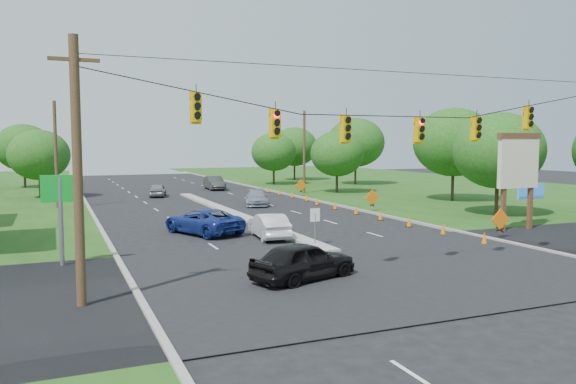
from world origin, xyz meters
name	(u,v)px	position (x,y,z in m)	size (l,w,h in m)	color
ground	(374,270)	(0.00, 0.00, 0.00)	(160.00, 160.00, 0.00)	black
grass_right	(532,200)	(30.00, 20.00, 0.00)	(40.00, 160.00, 0.06)	#1E4714
cross_street	(374,270)	(0.00, 0.00, 0.00)	(160.00, 14.00, 0.02)	black
curb_left	(88,207)	(-10.10, 30.00, 0.00)	(0.25, 110.00, 0.16)	gray
curb_right	(303,198)	(10.10, 30.00, 0.00)	(0.25, 110.00, 0.16)	gray
median	(232,214)	(0.00, 21.00, 0.00)	(1.00, 34.00, 0.18)	gray
median_sign	(315,219)	(0.00, 6.00, 1.46)	(0.55, 0.06, 2.05)	gray
signal_span	(388,156)	(-0.05, -1.00, 4.97)	(25.60, 0.32, 9.00)	#422D1C
utility_pole_far_left	(56,155)	(-12.50, 30.00, 4.50)	(0.28, 0.28, 9.00)	#422D1C
utility_pole_far_right	(304,152)	(12.50, 35.00, 4.50)	(0.28, 0.28, 9.00)	#422D1C
pylon_sign	(520,167)	(14.31, 6.20, 4.00)	(5.90, 2.30, 6.12)	#59331E
cone_0	(484,238)	(8.77, 3.00, 0.35)	(0.32, 0.32, 0.70)	#F97200
cone_1	(443,229)	(8.77, 6.50, 0.35)	(0.32, 0.32, 0.70)	#F97200
cone_2	(409,222)	(8.77, 10.00, 0.35)	(0.32, 0.32, 0.70)	#F97200
cone_3	(381,215)	(8.77, 13.50, 0.35)	(0.32, 0.32, 0.70)	#F97200
cone_4	(356,210)	(8.77, 17.00, 0.35)	(0.32, 0.32, 0.70)	#F97200
cone_5	(335,205)	(8.77, 20.50, 0.35)	(0.32, 0.32, 0.70)	#F97200
cone_6	(317,201)	(8.77, 24.00, 0.35)	(0.32, 0.32, 0.70)	#F97200
cone_7	(307,197)	(9.37, 27.50, 0.35)	(0.32, 0.32, 0.70)	#F97200
cone_8	(292,194)	(9.37, 31.00, 0.35)	(0.32, 0.32, 0.70)	#F97200
cone_9	(279,192)	(9.37, 34.50, 0.35)	(0.32, 0.32, 0.70)	#F97200
cone_10	(268,189)	(9.37, 38.00, 0.35)	(0.32, 0.32, 0.70)	#F97200
work_sign_0	(500,220)	(10.80, 4.00, 1.09)	(1.27, 0.58, 1.37)	black
work_sign_1	(372,198)	(10.80, 18.00, 1.09)	(1.27, 0.58, 1.37)	black
work_sign_2	(301,186)	(10.80, 32.00, 1.09)	(1.27, 0.58, 1.37)	black
tree_5	(39,155)	(-14.00, 40.00, 4.34)	(5.88, 5.88, 6.86)	black
tree_6	(24,148)	(-16.00, 55.00, 4.96)	(6.72, 6.72, 7.84)	black
tree_7	(498,150)	(18.00, 12.00, 4.96)	(6.72, 6.72, 7.84)	black
tree_8	(454,142)	(22.00, 22.00, 5.58)	(7.56, 7.56, 8.82)	black
tree_9	(337,154)	(16.00, 34.00, 4.34)	(5.88, 5.88, 6.86)	black
tree_10	(356,142)	(24.00, 44.00, 5.58)	(7.56, 7.56, 8.82)	black
tree_11	(294,147)	(20.00, 55.00, 4.96)	(6.72, 6.72, 7.84)	black
tree_12	(274,152)	(14.00, 48.00, 4.34)	(5.88, 5.88, 6.86)	black
black_sedan	(303,261)	(-3.59, -0.46, 0.79)	(1.87, 4.64, 1.58)	black
white_sedan	(269,226)	(-1.30, 9.50, 0.72)	(1.53, 4.38, 1.44)	silver
blue_pickup	(203,221)	(-4.45, 12.48, 0.77)	(2.57, 5.57, 1.55)	navy
silver_car_far	(256,198)	(3.76, 25.92, 0.68)	(1.90, 4.67, 1.36)	gray
silver_car_oncoming	(158,190)	(-2.91, 37.53, 0.67)	(1.59, 3.96, 1.35)	gray
dark_car_receding	(214,183)	(4.78, 43.71, 0.81)	(1.71, 4.91, 1.62)	#313131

